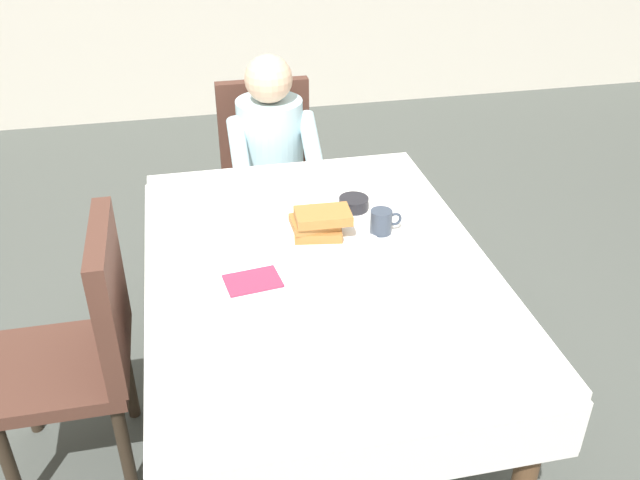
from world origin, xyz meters
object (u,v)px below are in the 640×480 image
at_px(chair_diner, 269,167).
at_px(fork_left_of_plate, 265,248).
at_px(breakfast_stack, 319,223).
at_px(dining_table_main, 318,281).
at_px(plate_breakfast, 319,238).
at_px(diner_person, 272,154).
at_px(knife_right_of_plate, 374,236).
at_px(syrup_pitcher, 239,226).
at_px(cup_coffee, 382,222).
at_px(chair_left_side, 86,340).
at_px(spoon_near_edge, 328,293).
at_px(bowl_butter, 354,203).

xyz_separation_m(chair_diner, fork_left_of_plate, (-0.16, -1.07, 0.21)).
bearing_deg(breakfast_stack, fork_left_of_plate, -171.93).
relative_size(dining_table_main, plate_breakfast, 5.44).
relative_size(dining_table_main, chair_diner, 1.64).
bearing_deg(diner_person, knife_right_of_plate, 103.38).
distance_m(plate_breakfast, syrup_pitcher, 0.28).
xyz_separation_m(diner_person, cup_coffee, (0.25, -0.89, 0.11)).
relative_size(dining_table_main, cup_coffee, 13.49).
relative_size(chair_left_side, breakfast_stack, 4.59).
height_order(chair_left_side, plate_breakfast, chair_left_side).
bearing_deg(dining_table_main, breakfast_stack, 76.24).
xyz_separation_m(plate_breakfast, knife_right_of_plate, (0.19, -0.02, -0.01)).
height_order(syrup_pitcher, spoon_near_edge, syrup_pitcher).
height_order(diner_person, chair_left_side, diner_person).
distance_m(plate_breakfast, spoon_near_edge, 0.31).
bearing_deg(knife_right_of_plate, diner_person, 15.41).
distance_m(bowl_butter, spoon_near_edge, 0.54).
distance_m(diner_person, knife_right_of_plate, 0.95).
xyz_separation_m(dining_table_main, plate_breakfast, (0.03, 0.12, 0.10)).
height_order(cup_coffee, syrup_pitcher, cup_coffee).
xyz_separation_m(chair_diner, breakfast_stack, (0.03, -1.05, 0.27)).
xyz_separation_m(chair_left_side, breakfast_stack, (0.80, 0.12, 0.27)).
relative_size(diner_person, cup_coffee, 9.91).
height_order(dining_table_main, fork_left_of_plate, fork_left_of_plate).
distance_m(chair_diner, chair_left_side, 1.40).
bearing_deg(syrup_pitcher, chair_left_side, -158.86).
xyz_separation_m(dining_table_main, syrup_pitcher, (-0.23, 0.21, 0.13)).
height_order(cup_coffee, spoon_near_edge, cup_coffee).
distance_m(chair_diner, plate_breakfast, 1.08).
distance_m(chair_diner, knife_right_of_plate, 1.12).
xyz_separation_m(chair_left_side, fork_left_of_plate, (0.61, 0.10, 0.21)).
xyz_separation_m(syrup_pitcher, spoon_near_edge, (0.23, -0.40, -0.04)).
bearing_deg(spoon_near_edge, fork_left_of_plate, 103.63).
relative_size(chair_diner, bowl_butter, 8.45).
distance_m(dining_table_main, chair_left_side, 0.78).
bearing_deg(plate_breakfast, chair_left_side, -171.70).
bearing_deg(fork_left_of_plate, knife_right_of_plate, -94.17).
height_order(chair_left_side, knife_right_of_plate, chair_left_side).
bearing_deg(dining_table_main, diner_person, 89.88).
bearing_deg(chair_left_side, spoon_near_edge, -104.34).
relative_size(dining_table_main, fork_left_of_plate, 8.47).
xyz_separation_m(dining_table_main, knife_right_of_plate, (0.22, 0.10, 0.09)).
bearing_deg(bowl_butter, chair_diner, 102.97).
distance_m(syrup_pitcher, knife_right_of_plate, 0.47).
height_order(bowl_butter, syrup_pitcher, syrup_pitcher).
xyz_separation_m(chair_diner, cup_coffee, (0.25, -1.05, 0.25)).
bearing_deg(fork_left_of_plate, chair_diner, -12.75).
bearing_deg(knife_right_of_plate, fork_left_of_plate, 92.02).
relative_size(chair_left_side, bowl_butter, 8.45).
xyz_separation_m(plate_breakfast, spoon_near_edge, (-0.04, -0.31, -0.01)).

